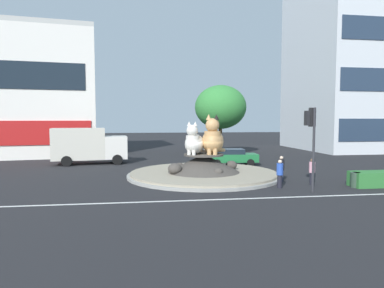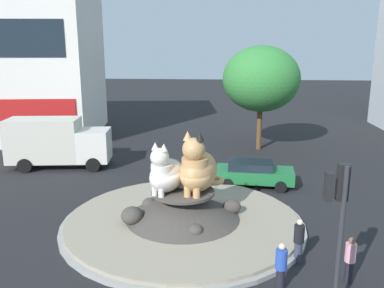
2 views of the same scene
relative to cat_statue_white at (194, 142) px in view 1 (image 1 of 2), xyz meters
The scene contains 14 objects.
ground_plane 2.55m from the cat_statue_white, 15.55° to the left, with size 160.00×160.00×0.00m, color black.
lane_centreline 7.28m from the cat_statue_white, 84.02° to the right, with size 112.00×0.20×0.01m, color silver.
roundabout_island 2.02m from the cat_statue_white, 16.42° to the left, with size 10.76×10.76×1.60m.
cat_statue_white is the anchor object (origin of this frame).
cat_statue_calico 1.40m from the cat_statue_white, ahead, with size 2.34×2.90×2.78m.
traffic_light_mast 8.14m from the cat_statue_white, 44.96° to the right, with size 0.71×0.56×4.68m.
office_tower 36.00m from the cat_statue_white, 36.55° to the left, with size 18.21×15.14×33.98m.
broadleaf_tree_behind_island 15.36m from the cat_statue_white, 70.35° to the left, with size 5.74×5.74×7.84m.
pedestrian_blue_shirt 6.50m from the cat_statue_white, 45.50° to the right, with size 0.38×0.38×1.67m.
pedestrian_pink_shirt 7.94m from the cat_statue_white, 29.21° to the right, with size 0.36×0.36×1.63m.
pedestrian_black_shirt 6.11m from the cat_statue_white, 26.22° to the right, with size 0.38×0.38×1.68m.
sedan_on_far_lane 7.20m from the cat_statue_white, 53.67° to the left, with size 4.50×2.23×1.44m.
delivery_box_truck 11.81m from the cat_statue_white, 135.89° to the left, with size 6.69×3.14×3.25m.
litter_bin 10.41m from the cat_statue_white, 28.95° to the right, with size 0.56×0.56×0.90m.
Camera 1 is at (-4.14, -23.62, 4.03)m, focal length 31.96 mm.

